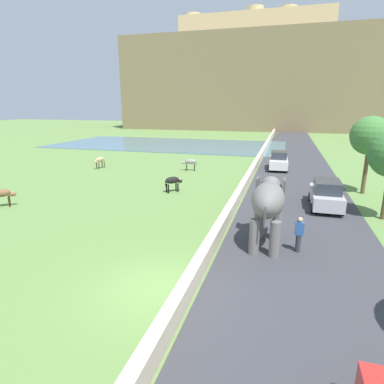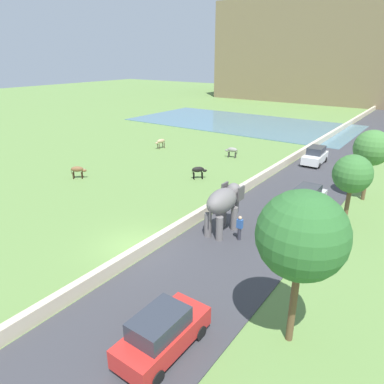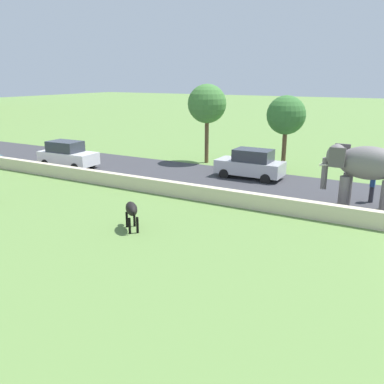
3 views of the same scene
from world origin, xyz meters
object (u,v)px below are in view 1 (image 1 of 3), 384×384
Objects in this scene: person_beside_elephant at (299,234)px; cow_tan at (100,160)px; cow_grey at (190,162)px; cow_black at (173,181)px; car_white at (279,161)px; elephant at (268,203)px; car_silver at (326,194)px; cow_brown at (2,194)px.

person_beside_elephant is 1.15× the size of cow_tan.
cow_grey is 1.16× the size of cow_black.
elephant is at bearing -89.98° from car_white.
cow_black is (-10.29, 1.04, -0.06)m from car_silver.
cow_tan is at bearing -166.10° from car_white.
cow_tan is 12.89m from cow_brown.
cow_grey is 8.03m from cow_black.
person_beside_elephant reaches higher than cow_brown.
car_silver is 21.71m from cow_tan.
cow_tan is (-17.20, -4.26, -0.06)m from car_white.
elephant reaches higher than cow_brown.
cow_black is at bearing 133.17° from elephant.
cow_grey is at bearing 60.91° from cow_brown.
cow_tan is at bearing 159.57° from car_silver.
person_beside_elephant is at bearing -59.01° from cow_grey.
car_silver is 3.14× the size of cow_brown.
cow_brown is (-7.94, -14.27, 0.00)m from cow_grey.
cow_brown is (1.06, -12.85, 0.00)m from cow_tan.
car_silver is 14.49m from cow_grey.
elephant is 2.44× the size of cow_tan.
cow_brown is at bearing -144.98° from cow_black.
elephant is at bearing -4.62° from cow_brown.
cow_black is (-7.14, 7.61, -1.20)m from elephant.
car_silver is 3.26× the size of cow_black.
cow_grey is at bearing 8.98° from cow_tan.
cow_grey and cow_brown have the same top height.
car_silver is at bearing -5.78° from cow_black.
person_beside_elephant is (1.37, -0.37, -1.16)m from elephant.
car_silver reaches higher than person_beside_elephant.
car_white is (-0.01, 18.41, -1.14)m from elephant.
person_beside_elephant reaches higher than cow_grey.
cow_black is at bearing 35.02° from cow_brown.
car_white is at bearing 104.91° from car_silver.
cow_brown is (-16.14, 1.31, -1.20)m from elephant.
car_white is at bearing 19.08° from cow_grey.
elephant is 2.72× the size of cow_brown.
cow_tan is at bearing 146.98° from cow_black.
car_white reaches higher than cow_tan.
cow_brown is at bearing -119.09° from cow_grey.
cow_black is (-7.14, -10.80, -0.06)m from car_white.
cow_black and cow_tan have the same top height.
elephant is 2.44× the size of cow_grey.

